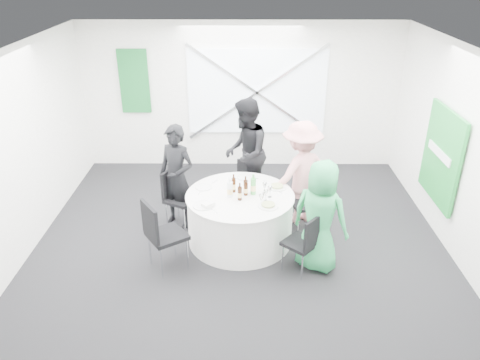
{
  "coord_description": "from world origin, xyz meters",
  "views": [
    {
      "loc": [
        0.04,
        -5.69,
        3.89
      ],
      "look_at": [
        0.0,
        0.2,
        1.0
      ],
      "focal_mm": 35.0,
      "sensor_mm": 36.0,
      "label": 1
    }
  ],
  "objects_px": {
    "chair_back_left": "(176,193)",
    "person_woman_pink": "(301,173)",
    "chair_front_left": "(160,231)",
    "person_man_back": "(246,153)",
    "chair_front_right": "(306,240)",
    "person_man_back_left": "(177,177)",
    "person_woman_green": "(320,216)",
    "chair_back_right": "(310,198)",
    "banquet_table": "(240,218)",
    "chair_back": "(247,182)",
    "clear_water_bottle": "(230,190)",
    "green_water_bottle": "(253,186)"
  },
  "relations": [
    {
      "from": "chair_back_left",
      "to": "person_woman_pink",
      "type": "bearing_deg",
      "value": -60.71
    },
    {
      "from": "chair_front_left",
      "to": "person_man_back",
      "type": "distance_m",
      "value": 2.22
    },
    {
      "from": "chair_back_left",
      "to": "chair_front_right",
      "type": "relative_size",
      "value": 1.03
    },
    {
      "from": "person_man_back_left",
      "to": "person_woman_green",
      "type": "relative_size",
      "value": 1.05
    },
    {
      "from": "chair_front_left",
      "to": "person_woman_green",
      "type": "distance_m",
      "value": 2.1
    },
    {
      "from": "person_woman_pink",
      "to": "person_woman_green",
      "type": "bearing_deg",
      "value": 63.0
    },
    {
      "from": "chair_back_right",
      "to": "chair_front_right",
      "type": "distance_m",
      "value": 1.14
    },
    {
      "from": "person_man_back_left",
      "to": "person_woman_green",
      "type": "xyz_separation_m",
      "value": [
        2.01,
        -1.1,
        -0.04
      ]
    },
    {
      "from": "banquet_table",
      "to": "chair_back_right",
      "type": "relative_size",
      "value": 1.72
    },
    {
      "from": "person_man_back_left",
      "to": "chair_back",
      "type": "bearing_deg",
      "value": 52.31
    },
    {
      "from": "person_man_back",
      "to": "clear_water_bottle",
      "type": "distance_m",
      "value": 1.26
    },
    {
      "from": "chair_back_left",
      "to": "clear_water_bottle",
      "type": "bearing_deg",
      "value": -96.4
    },
    {
      "from": "chair_back",
      "to": "chair_back_left",
      "type": "xyz_separation_m",
      "value": [
        -1.11,
        -0.51,
        0.04
      ]
    },
    {
      "from": "person_man_back_left",
      "to": "green_water_bottle",
      "type": "xyz_separation_m",
      "value": [
        1.15,
        -0.43,
        0.06
      ]
    },
    {
      "from": "chair_back_left",
      "to": "chair_front_left",
      "type": "relative_size",
      "value": 0.88
    },
    {
      "from": "chair_back_left",
      "to": "green_water_bottle",
      "type": "height_order",
      "value": "green_water_bottle"
    },
    {
      "from": "person_woman_green",
      "to": "green_water_bottle",
      "type": "distance_m",
      "value": 1.09
    },
    {
      "from": "banquet_table",
      "to": "clear_water_bottle",
      "type": "distance_m",
      "value": 0.52
    },
    {
      "from": "chair_front_left",
      "to": "person_woman_pink",
      "type": "bearing_deg",
      "value": -90.68
    },
    {
      "from": "chair_back",
      "to": "chair_back_right",
      "type": "relative_size",
      "value": 0.91
    },
    {
      "from": "chair_back_left",
      "to": "person_man_back",
      "type": "distance_m",
      "value": 1.34
    },
    {
      "from": "chair_back",
      "to": "green_water_bottle",
      "type": "relative_size",
      "value": 2.7
    },
    {
      "from": "banquet_table",
      "to": "person_woman_green",
      "type": "relative_size",
      "value": 1.0
    },
    {
      "from": "chair_front_right",
      "to": "person_man_back_left",
      "type": "height_order",
      "value": "person_man_back_left"
    },
    {
      "from": "person_man_back_left",
      "to": "person_man_back",
      "type": "xyz_separation_m",
      "value": [
        1.05,
        0.72,
        0.09
      ]
    },
    {
      "from": "chair_back_left",
      "to": "person_man_back",
      "type": "bearing_deg",
      "value": -31.07
    },
    {
      "from": "person_man_back_left",
      "to": "chair_back_right",
      "type": "bearing_deg",
      "value": 22.7
    },
    {
      "from": "banquet_table",
      "to": "green_water_bottle",
      "type": "distance_m",
      "value": 0.54
    },
    {
      "from": "chair_back_left",
      "to": "chair_front_left",
      "type": "distance_m",
      "value": 1.2
    },
    {
      "from": "chair_front_left",
      "to": "clear_water_bottle",
      "type": "bearing_deg",
      "value": -88.25
    },
    {
      "from": "banquet_table",
      "to": "chair_back_left",
      "type": "height_order",
      "value": "chair_back_left"
    },
    {
      "from": "person_man_back_left",
      "to": "chair_front_right",
      "type": "bearing_deg",
      "value": -8.11
    },
    {
      "from": "chair_back_left",
      "to": "green_water_bottle",
      "type": "relative_size",
      "value": 2.92
    },
    {
      "from": "chair_back_left",
      "to": "chair_front_left",
      "type": "height_order",
      "value": "chair_front_left"
    },
    {
      "from": "banquet_table",
      "to": "clear_water_bottle",
      "type": "height_order",
      "value": "clear_water_bottle"
    },
    {
      "from": "person_woman_green",
      "to": "banquet_table",
      "type": "bearing_deg",
      "value": 0.0
    },
    {
      "from": "person_man_back",
      "to": "person_woman_pink",
      "type": "bearing_deg",
      "value": 59.03
    },
    {
      "from": "person_man_back",
      "to": "person_woman_pink",
      "type": "relative_size",
      "value": 1.1
    },
    {
      "from": "person_man_back_left",
      "to": "person_woman_green",
      "type": "distance_m",
      "value": 2.29
    },
    {
      "from": "chair_back_right",
      "to": "person_man_back",
      "type": "height_order",
      "value": "person_man_back"
    },
    {
      "from": "chair_front_right",
      "to": "chair_front_left",
      "type": "distance_m",
      "value": 1.91
    },
    {
      "from": "chair_back_right",
      "to": "green_water_bottle",
      "type": "distance_m",
      "value": 1.0
    },
    {
      "from": "chair_back_left",
      "to": "clear_water_bottle",
      "type": "xyz_separation_m",
      "value": [
        0.86,
        -0.55,
        0.35
      ]
    },
    {
      "from": "chair_back",
      "to": "clear_water_bottle",
      "type": "distance_m",
      "value": 1.16
    },
    {
      "from": "banquet_table",
      "to": "chair_back",
      "type": "xyz_separation_m",
      "value": [
        0.11,
        1.0,
        0.1
      ]
    },
    {
      "from": "chair_back",
      "to": "person_woman_pink",
      "type": "distance_m",
      "value": 0.98
    },
    {
      "from": "chair_back_left",
      "to": "person_woman_pink",
      "type": "height_order",
      "value": "person_woman_pink"
    },
    {
      "from": "chair_back_right",
      "to": "chair_front_left",
      "type": "relative_size",
      "value": 0.89
    },
    {
      "from": "chair_back",
      "to": "person_woman_pink",
      "type": "xyz_separation_m",
      "value": [
        0.82,
        -0.41,
        0.35
      ]
    },
    {
      "from": "clear_water_bottle",
      "to": "chair_front_right",
      "type": "bearing_deg",
      "value": -35.31
    }
  ]
}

